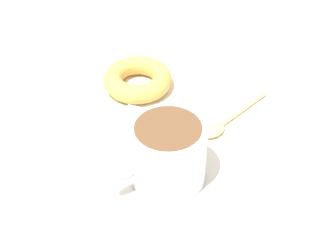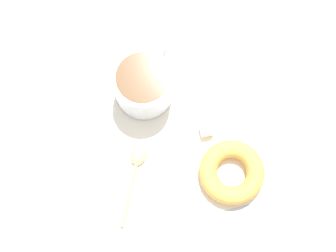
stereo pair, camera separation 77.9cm
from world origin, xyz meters
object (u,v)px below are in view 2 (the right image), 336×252
at_px(spoon, 136,165).
at_px(sugar_cube, 206,130).
at_px(coffee_cup, 144,84).
at_px(donut, 232,172).

height_order(spoon, sugar_cube, sugar_cube).
bearing_deg(spoon, sugar_cube, -164.94).
height_order(coffee_cup, sugar_cube, coffee_cup).
xyz_separation_m(coffee_cup, donut, (-0.10, 0.15, -0.03)).
distance_m(donut, spoon, 0.14).
distance_m(spoon, sugar_cube, 0.12).
xyz_separation_m(donut, sugar_cube, (0.02, -0.07, -0.00)).
bearing_deg(sugar_cube, donut, 107.71).
relative_size(coffee_cup, sugar_cube, 5.76).
xyz_separation_m(coffee_cup, sugar_cube, (-0.08, 0.08, -0.03)).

